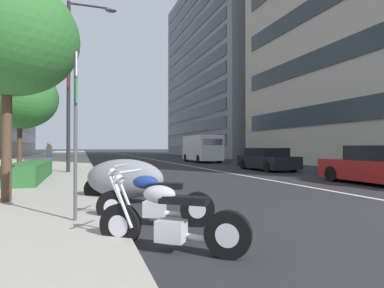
# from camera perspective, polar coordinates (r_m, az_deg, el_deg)

# --- Properties ---
(sidewalk_right_plaza) EXTENTS (160.00, 8.43, 0.15)m
(sidewalk_right_plaza) POSITION_cam_1_polar(r_m,az_deg,el_deg) (33.93, -24.90, -2.72)
(sidewalk_right_plaza) COLOR #A39E93
(sidewalk_right_plaza) RESTS_ON ground
(lane_centre_stripe) EXTENTS (110.00, 0.16, 0.01)m
(lane_centre_stripe) POSITION_cam_1_polar(r_m,az_deg,el_deg) (39.46, -7.91, -2.56)
(lane_centre_stripe) COLOR silver
(lane_centre_stripe) RESTS_ON ground
(motorcycle_far_end_row) EXTENTS (1.38, 1.77, 1.08)m
(motorcycle_far_end_row) POSITION_cam_1_polar(r_m,az_deg,el_deg) (4.40, -4.03, -13.54)
(motorcycle_far_end_row) COLOR black
(motorcycle_far_end_row) RESTS_ON ground
(motorcycle_by_sign_pole) EXTENTS (1.08, 1.99, 1.08)m
(motorcycle_by_sign_pole) POSITION_cam_1_polar(r_m,az_deg,el_deg) (5.90, -6.89, -10.20)
(motorcycle_by_sign_pole) COLOR black
(motorcycle_by_sign_pole) RESTS_ON ground
(motorcycle_under_tarp) EXTENTS (1.74, 2.15, 1.09)m
(motorcycle_under_tarp) POSITION_cam_1_polar(r_m,az_deg,el_deg) (8.32, -11.96, -6.06)
(motorcycle_under_tarp) COLOR gray
(motorcycle_under_tarp) RESTS_ON ground
(car_approaching_light) EXTENTS (4.33, 1.94, 1.45)m
(car_approaching_light) POSITION_cam_1_polar(r_m,az_deg,el_deg) (13.79, 30.33, -3.49)
(car_approaching_light) COLOR maroon
(car_approaching_light) RESTS_ON ground
(car_far_down_avenue) EXTENTS (4.30, 1.92, 1.34)m
(car_far_down_avenue) POSITION_cam_1_polar(r_m,az_deg,el_deg) (19.84, 13.12, -2.71)
(car_far_down_avenue) COLOR black
(car_far_down_avenue) RESTS_ON ground
(delivery_van_ahead) EXTENTS (5.28, 2.20, 2.45)m
(delivery_van_ahead) POSITION_cam_1_polar(r_m,az_deg,el_deg) (29.69, 1.77, -0.70)
(delivery_van_ahead) COLOR silver
(delivery_van_ahead) RESTS_ON ground
(parking_sign_by_curb) EXTENTS (0.32, 0.06, 2.88)m
(parking_sign_by_curb) POSITION_cam_1_polar(r_m,az_deg,el_deg) (5.84, -19.89, 4.93)
(parking_sign_by_curb) COLOR #47494C
(parking_sign_by_curb) RESTS_ON sidewalk_right_plaza
(street_lamp_with_banners) EXTENTS (1.26, 2.44, 8.59)m
(street_lamp_with_banners) POSITION_cam_1_polar(r_m,az_deg,el_deg) (17.66, -19.93, 12.15)
(street_lamp_with_banners) COLOR #232326
(street_lamp_with_banners) RESTS_ON sidewalk_right_plaza
(clipped_hedge_bed) EXTENTS (5.72, 1.10, 0.65)m
(clipped_hedge_bed) POSITION_cam_1_polar(r_m,az_deg,el_deg) (13.85, -26.78, -4.29)
(clipped_hedge_bed) COLOR #28602D
(clipped_hedge_bed) RESTS_ON sidewalk_right_plaza
(street_tree_far_plaza) EXTENTS (3.18, 3.18, 5.13)m
(street_tree_far_plaza) POSITION_cam_1_polar(r_m,az_deg,el_deg) (8.85, -29.94, 16.08)
(street_tree_far_plaza) COLOR #473323
(street_tree_far_plaza) RESTS_ON sidewalk_right_plaza
(street_tree_near_plaza_corner) EXTENTS (3.55, 3.55, 5.15)m
(street_tree_near_plaza_corner) POSITION_cam_1_polar(r_m,az_deg,el_deg) (17.80, -28.24, 7.23)
(street_tree_near_plaza_corner) COLOR #473323
(street_tree_near_plaza_corner) RESTS_ON sidewalk_right_plaza
(pedestrian_on_plaza) EXTENTS (0.41, 0.28, 1.52)m
(pedestrian_on_plaza) POSITION_cam_1_polar(r_m,az_deg,el_deg) (17.64, -24.02, -2.09)
(pedestrian_on_plaza) COLOR #33478C
(pedestrian_on_plaza) RESTS_ON sidewalk_right_plaza
(office_tower_mid_left) EXTENTS (29.23, 15.91, 28.12)m
(office_tower_mid_left) POSITION_cam_1_polar(r_m,az_deg,el_deg) (55.33, 7.85, 12.69)
(office_tower_mid_left) COLOR gray
(office_tower_mid_left) RESTS_ON ground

